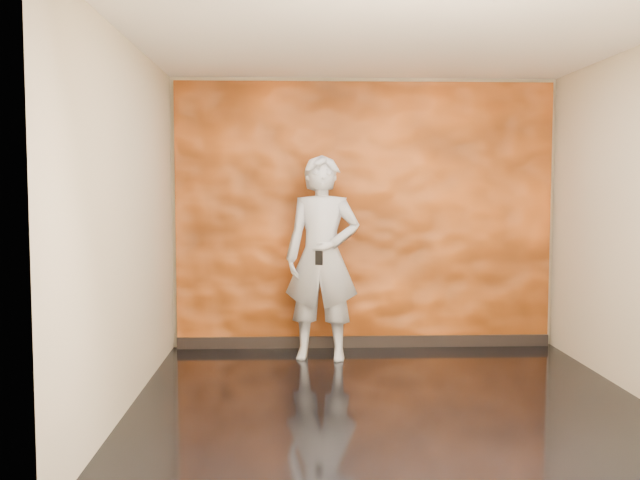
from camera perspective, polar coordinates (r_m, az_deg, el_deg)
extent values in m
cube|color=black|center=(5.72, 5.57, -12.86)|extent=(4.00, 4.00, 0.01)
cube|color=#BAAF92|center=(7.46, 3.55, 2.12)|extent=(4.00, 0.02, 2.80)
cube|color=#BAAF92|center=(3.51, 10.20, -0.34)|extent=(4.00, 0.02, 2.80)
cube|color=#BAAF92|center=(5.56, -15.18, 1.25)|extent=(0.02, 4.00, 2.80)
cube|color=white|center=(5.58, 5.79, 15.84)|extent=(4.00, 4.00, 0.01)
cube|color=orange|center=(7.42, 3.58, 1.96)|extent=(3.90, 0.06, 2.75)
cube|color=black|center=(7.55, 3.57, -8.12)|extent=(3.90, 0.04, 0.12)
imported|color=#92969F|center=(6.91, 0.18, -1.44)|extent=(0.79, 0.59, 1.98)
cube|color=black|center=(6.60, -0.07, -1.44)|extent=(0.07, 0.04, 0.13)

